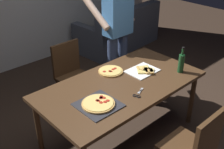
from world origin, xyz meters
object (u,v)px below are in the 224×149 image
Objects in this scene: dining_table at (121,88)px; person_serving_pizza at (117,30)px; chair_near_camera at (195,146)px; couch at (120,33)px; chair_far_side at (71,71)px; second_pizza_plain at (111,71)px; kitchen_scissors at (138,94)px; pepperoni_pizza_on_tray at (98,104)px; wine_bottle at (181,63)px.

person_serving_pizza is (0.65, 0.75, 0.32)m from dining_table.
couch is at bearing 57.24° from chair_near_camera.
chair_near_camera is 1.95m from chair_far_side.
second_pizza_plain is at bearing 71.25° from dining_table.
chair_far_side reaches higher than second_pizza_plain.
chair_far_side is 4.55× the size of kitchen_scissors.
dining_table is at bearing 83.75° from kitchen_scissors.
pepperoni_pizza_on_tray is at bearing 162.68° from kitchen_scissors.
person_serving_pizza is at bearing 92.61° from wine_bottle.
kitchen_scissors is at bearing -17.32° from pepperoni_pizza_on_tray.
person_serving_pizza is at bearing 69.38° from chair_near_camera.
wine_bottle is at bearing -42.55° from second_pizza_plain.
dining_table is at bearing -133.79° from couch.
person_serving_pizza reaches higher than kitchen_scissors.
couch is at bearing 28.02° from chair_far_side.
wine_bottle is 1.09× the size of second_pizza_plain.
pepperoni_pizza_on_tray is at bearing 173.22° from wine_bottle.
person_serving_pizza reaches higher than pepperoni_pizza_on_tray.
second_pizza_plain reaches higher than dining_table.
chair_near_camera reaches higher than second_pizza_plain.
kitchen_scissors is (-0.73, 0.00, -0.11)m from wine_bottle.
pepperoni_pizza_on_tray reaches higher than dining_table.
dining_table is 0.99m from chair_far_side.
chair_near_camera reaches higher than dining_table.
chair_far_side is at bearing 90.00° from dining_table.
chair_near_camera is 1.00× the size of chair_far_side.
person_serving_pizza reaches higher than chair_near_camera.
dining_table is at bearing -90.00° from chair_far_side.
wine_bottle is at bearing -87.39° from person_serving_pizza.
chair_far_side is 3.09× the size of second_pizza_plain.
couch is (1.90, 2.96, -0.21)m from chair_near_camera.
dining_table is 2.06× the size of chair_near_camera.
second_pizza_plain is (0.09, -0.70, 0.25)m from chair_far_side.
kitchen_scissors is 0.68× the size of second_pizza_plain.
dining_table is 6.37× the size of second_pizza_plain.
dining_table is 2.78m from couch.
chair_near_camera is at bearing -87.51° from kitchen_scissors.
pepperoni_pizza_on_tray is 0.44m from kitchen_scissors.
second_pizza_plain is at bearing 85.75° from chair_near_camera.
wine_bottle reaches higher than dining_table.
kitchen_scissors is at bearing 92.49° from chair_near_camera.
second_pizza_plain is (-0.60, 0.55, -0.11)m from wine_bottle.
chair_far_side is 0.51× the size of person_serving_pizza.
couch reaches higher than dining_table.
wine_bottle reaches higher than kitchen_scissors.
dining_table is at bearing 17.74° from pepperoni_pizza_on_tray.
chair_near_camera is 3.09× the size of second_pizza_plain.
couch is at bearing 46.21° from dining_table.
pepperoni_pizza_on_tray is 1.16m from wine_bottle.
chair_far_side reaches higher than kitchen_scissors.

